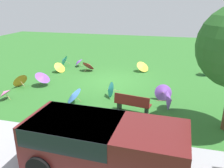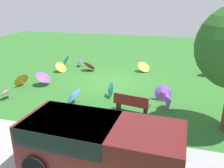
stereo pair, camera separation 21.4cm
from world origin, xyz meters
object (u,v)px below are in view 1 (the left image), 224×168
(parasol_red_0, at_px, (89,65))
(parasol_blue_1, at_px, (206,70))
(van_dark, at_px, (100,142))
(parasol_purple_3, at_px, (163,93))
(parasol_yellow_1, at_px, (143,66))
(parasol_purple_0, at_px, (170,100))
(parasol_teal_2, at_px, (109,90))
(park_bench, at_px, (132,104))
(parasol_pink_0, at_px, (4,92))
(parasol_teal_0, at_px, (63,60))
(parasol_purple_2, at_px, (78,62))
(parasol_purple_1, at_px, (43,77))
(parasol_blue_2, at_px, (73,95))
(parasol_orange_0, at_px, (19,80))
(parasol_yellow_0, at_px, (60,67))

(parasol_red_0, relative_size, parasol_blue_1, 1.20)
(van_dark, xyz_separation_m, parasol_purple_3, (-1.54, -5.63, -0.49))
(parasol_yellow_1, relative_size, parasol_purple_3, 1.35)
(parasol_purple_0, distance_m, parasol_teal_2, 3.14)
(parasol_purple_0, relative_size, parasol_blue_1, 0.94)
(van_dark, bearing_deg, park_bench, -94.50)
(parasol_teal_2, bearing_deg, parasol_yellow_1, -102.07)
(parasol_pink_0, bearing_deg, parasol_teal_0, -90.17)
(park_bench, height_order, parasol_yellow_1, park_bench)
(van_dark, distance_m, parasol_purple_2, 11.68)
(parasol_purple_1, bearing_deg, park_bench, 158.62)
(parasol_purple_1, distance_m, parasol_blue_2, 3.19)
(park_bench, relative_size, parasol_yellow_1, 1.42)
(van_dark, bearing_deg, parasol_teal_2, -77.69)
(van_dark, relative_size, parasol_red_0, 4.12)
(parasol_blue_1, distance_m, parasol_teal_2, 7.41)
(parasol_blue_1, distance_m, parasol_orange_0, 11.81)
(parasol_pink_0, distance_m, parasol_purple_3, 7.97)
(parasol_yellow_1, bearing_deg, parasol_pink_0, 47.54)
(parasol_purple_2, height_order, parasol_teal_2, parasol_teal_2)
(van_dark, distance_m, parasol_teal_0, 12.14)
(parasol_yellow_0, height_order, parasol_purple_2, parasol_yellow_0)
(parasol_red_0, xyz_separation_m, parasol_blue_2, (-1.16, 5.42, -0.01))
(park_bench, distance_m, parasol_purple_3, 2.20)
(park_bench, relative_size, parasol_yellow_0, 1.69)
(parasol_purple_0, height_order, parasol_purple_2, parasol_purple_0)
(parasol_teal_0, distance_m, parasol_purple_2, 1.17)
(parasol_purple_3, xyz_separation_m, parasol_teal_2, (2.71, 0.27, -0.00))
(parasol_orange_0, bearing_deg, parasol_pink_0, 102.54)
(parasol_orange_0, xyz_separation_m, parasol_teal_2, (-5.43, 0.18, -0.01))
(parasol_blue_2, bearing_deg, parasol_purple_1, -34.05)
(van_dark, relative_size, parasol_blue_2, 4.06)
(park_bench, xyz_separation_m, parasol_blue_1, (-3.77, -6.79, -0.09))
(parasol_purple_0, distance_m, parasol_red_0, 7.61)
(parasol_purple_0, relative_size, parasol_yellow_1, 0.76)
(park_bench, bearing_deg, parasol_pink_0, 0.82)
(parasol_red_0, bearing_deg, parasol_yellow_1, -168.92)
(parasol_orange_0, xyz_separation_m, parasol_purple_3, (-8.14, -0.09, -0.01))
(parasol_purple_0, xyz_separation_m, parasol_purple_2, (6.91, -5.85, -0.06))
(parasol_red_0, bearing_deg, parasol_orange_0, 56.31)
(parasol_purple_0, relative_size, parasol_teal_2, 1.01)
(parasol_pink_0, relative_size, parasol_teal_0, 0.76)
(parasol_purple_1, relative_size, parasol_yellow_1, 0.89)
(parasol_purple_0, xyz_separation_m, parasol_teal_2, (3.07, -0.69, -0.02))
(parasol_yellow_1, relative_size, parasol_orange_0, 1.11)
(van_dark, height_order, parasol_orange_0, van_dark)
(parasol_yellow_1, distance_m, parasol_blue_1, 4.17)
(van_dark, height_order, parasol_purple_0, van_dark)
(parasol_purple_1, xyz_separation_m, parasol_yellow_1, (-5.25, -4.37, -0.17))
(parasol_red_0, bearing_deg, parasol_pink_0, 68.47)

